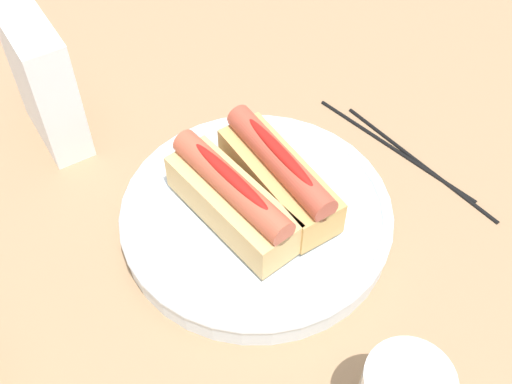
{
  "coord_description": "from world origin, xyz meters",
  "views": [
    {
      "loc": [
        -0.35,
        0.19,
        0.53
      ],
      "look_at": [
        0.0,
        -0.0,
        0.05
      ],
      "focal_mm": 44.96,
      "sensor_mm": 36.0,
      "label": 1
    }
  ],
  "objects_px": {
    "serving_bowl": "(256,214)",
    "napkin_box": "(44,83)",
    "hotdog_front": "(279,174)",
    "chopstick_near": "(394,148)",
    "chopstick_far": "(419,161)",
    "hotdog_back": "(232,200)"
  },
  "relations": [
    {
      "from": "hotdog_front",
      "to": "chopstick_near",
      "type": "xyz_separation_m",
      "value": [
        0.02,
        -0.16,
        -0.06
      ]
    },
    {
      "from": "hotdog_back",
      "to": "serving_bowl",
      "type": "bearing_deg",
      "value": -82.79
    },
    {
      "from": "napkin_box",
      "to": "hotdog_front",
      "type": "bearing_deg",
      "value": -146.96
    },
    {
      "from": "serving_bowl",
      "to": "hotdog_front",
      "type": "relative_size",
      "value": 1.78
    },
    {
      "from": "chopstick_near",
      "to": "chopstick_far",
      "type": "relative_size",
      "value": 1.0
    },
    {
      "from": "hotdog_front",
      "to": "chopstick_near",
      "type": "relative_size",
      "value": 0.7
    },
    {
      "from": "hotdog_front",
      "to": "chopstick_far",
      "type": "relative_size",
      "value": 0.7
    },
    {
      "from": "serving_bowl",
      "to": "napkin_box",
      "type": "relative_size",
      "value": 1.83
    },
    {
      "from": "serving_bowl",
      "to": "napkin_box",
      "type": "xyz_separation_m",
      "value": [
        0.23,
        0.14,
        0.06
      ]
    },
    {
      "from": "hotdog_back",
      "to": "napkin_box",
      "type": "height_order",
      "value": "napkin_box"
    },
    {
      "from": "serving_bowl",
      "to": "hotdog_front",
      "type": "bearing_deg",
      "value": -82.79
    },
    {
      "from": "hotdog_back",
      "to": "napkin_box",
      "type": "distance_m",
      "value": 0.26
    },
    {
      "from": "chopstick_far",
      "to": "napkin_box",
      "type": "bearing_deg",
      "value": 44.98
    },
    {
      "from": "chopstick_near",
      "to": "serving_bowl",
      "type": "bearing_deg",
      "value": 80.41
    },
    {
      "from": "hotdog_back",
      "to": "chopstick_far",
      "type": "bearing_deg",
      "value": -91.64
    },
    {
      "from": "napkin_box",
      "to": "chopstick_far",
      "type": "bearing_deg",
      "value": -128.3
    },
    {
      "from": "chopstick_near",
      "to": "hotdog_front",
      "type": "bearing_deg",
      "value": 80.21
    },
    {
      "from": "hotdog_back",
      "to": "chopstick_far",
      "type": "xyz_separation_m",
      "value": [
        -0.01,
        -0.23,
        -0.06
      ]
    },
    {
      "from": "serving_bowl",
      "to": "hotdog_back",
      "type": "distance_m",
      "value": 0.05
    },
    {
      "from": "napkin_box",
      "to": "chopstick_far",
      "type": "height_order",
      "value": "napkin_box"
    },
    {
      "from": "chopstick_far",
      "to": "chopstick_near",
      "type": "bearing_deg",
      "value": 11.68
    },
    {
      "from": "napkin_box",
      "to": "chopstick_near",
      "type": "height_order",
      "value": "napkin_box"
    }
  ]
}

